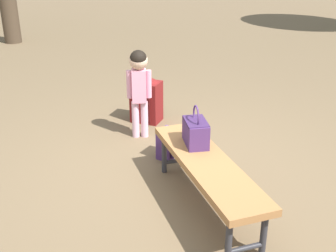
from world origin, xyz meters
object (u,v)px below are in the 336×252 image
object	(u,v)px
child_standing	(139,80)
backpack_large	(146,99)
handbag	(196,131)
park_bench	(207,167)
backpack_small	(168,142)

from	to	relation	value
child_standing	backpack_large	size ratio (longest dim) A/B	1.73
handbag	child_standing	bearing A→B (deg)	19.88
park_bench	child_standing	world-z (taller)	child_standing
park_bench	backpack_large	xyz separation A→B (m)	(1.99, 0.36, -0.09)
child_standing	backpack_small	xyz separation A→B (m)	(-0.56, -0.26, -0.51)
handbag	backpack_large	distance (m)	1.71
park_bench	backpack_large	bearing A→B (deg)	10.21
park_bench	handbag	distance (m)	0.38
backpack_large	handbag	bearing A→B (deg)	-169.14
park_bench	handbag	size ratio (longest dim) A/B	4.48
park_bench	backpack_large	world-z (taller)	backpack_large
child_standing	backpack_large	distance (m)	0.63
park_bench	child_standing	xyz separation A→B (m)	(1.52, 0.47, 0.30)
child_standing	backpack_large	xyz separation A→B (m)	(0.47, -0.11, -0.39)
handbag	park_bench	bearing A→B (deg)	-173.05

